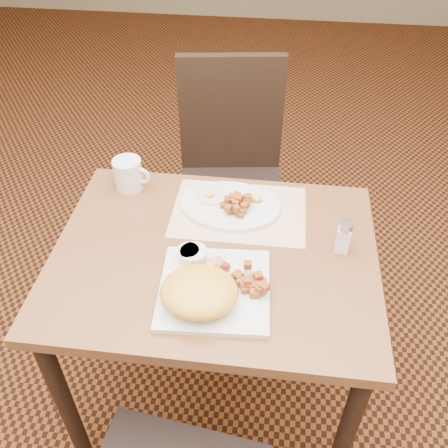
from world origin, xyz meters
The scene contains 15 objects.
ground centered at (0.00, 0.00, 0.00)m, with size 8.00×8.00×0.00m, color black.
table centered at (0.00, 0.00, 0.64)m, with size 0.90×0.70×0.75m.
chair_far centered at (-0.03, 0.71, 0.54)m, with size 0.47×0.48×0.97m.
placemat centered at (0.05, 0.18, 0.75)m, with size 0.40×0.28×0.00m, color white.
plate_square centered at (0.02, -0.14, 0.76)m, with size 0.28×0.28×0.02m, color silver.
plate_oval centered at (0.02, 0.19, 0.76)m, with size 0.30×0.23×0.02m, color silver, non-canonical shape.
hollandaise_mound centered at (-0.01, -0.19, 0.80)m, with size 0.20×0.17×0.07m.
ramekin centered at (-0.05, -0.06, 0.79)m, with size 0.08×0.07×0.04m.
garnish_sq centered at (0.02, -0.07, 0.78)m, with size 0.08×0.07×0.03m.
fried_egg centered at (-0.04, 0.23, 0.77)m, with size 0.10×0.10×0.02m.
garnish_ov centered at (0.10, 0.22, 0.78)m, with size 0.05×0.04×0.02m.
salt_shaker centered at (0.35, 0.05, 0.80)m, with size 0.05×0.05×0.10m.
coffee_mug centered at (-0.31, 0.26, 0.80)m, with size 0.12×0.09×0.10m.
home_fries_sq centered at (0.11, -0.13, 0.78)m, with size 0.11×0.10×0.04m.
home_fries_ov centered at (0.05, 0.18, 0.79)m, with size 0.10×0.09×0.04m.
Camera 1 is at (0.15, -0.97, 1.73)m, focal length 40.00 mm.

